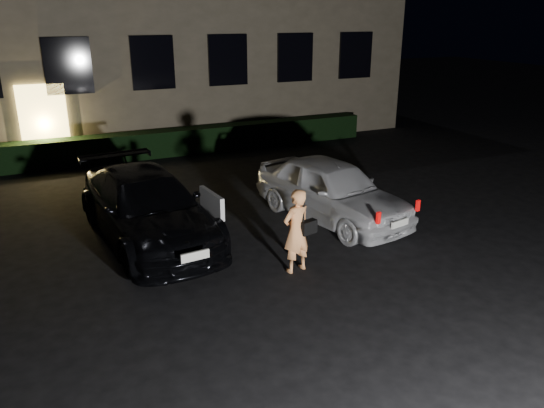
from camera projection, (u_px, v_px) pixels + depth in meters
name	position (u px, v px, depth m)	size (l,w,h in m)	color
ground	(315.00, 299.00, 8.87)	(80.00, 80.00, 0.00)	black
hedge	(162.00, 143.00, 17.69)	(15.00, 0.70, 0.85)	black
sedan	(147.00, 207.00, 11.04)	(2.49, 5.10, 1.42)	black
hatch	(331.00, 190.00, 12.13)	(2.47, 4.41, 1.42)	silver
man	(297.00, 231.00, 9.60)	(0.72, 0.51, 1.59)	#FFA35F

